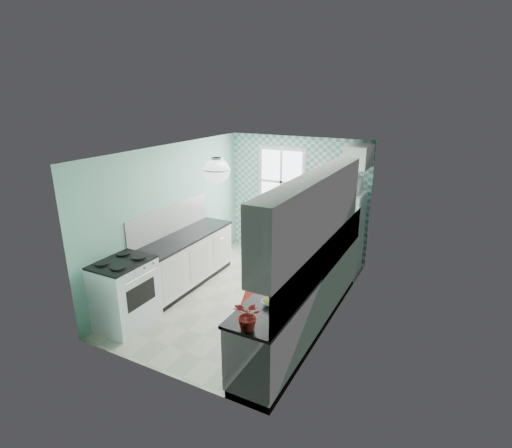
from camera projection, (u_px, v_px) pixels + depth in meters
The scene contains 26 objects.
floor at pixel (247, 297), 6.85m from camera, with size 3.00×4.40×0.02m, color beige.
ceiling at pixel (245, 149), 6.05m from camera, with size 3.00×4.40×0.02m, color white.
wall_back at pixel (298, 197), 8.30m from camera, with size 3.00×0.02×2.50m, color #82C2AC.
wall_front at pixel (153, 283), 4.59m from camera, with size 3.00×0.02×2.50m, color #82C2AC.
wall_left at pixel (172, 215), 7.11m from camera, with size 0.02×4.40×2.50m, color #82C2AC.
wall_right at pixel (337, 244), 5.78m from camera, with size 0.02×4.40×2.50m, color #82C2AC.
accent_wall at pixel (297, 197), 8.29m from camera, with size 3.00×0.01×2.50m, color #58ACA6.
window at pixel (281, 182), 8.32m from camera, with size 1.04×0.05×1.44m.
backsplash_right at pixel (327, 257), 5.47m from camera, with size 0.02×3.60×0.51m, color white.
backsplash_left at pixel (171, 219), 7.06m from camera, with size 0.02×2.15×0.51m, color white.
upper_cabinets_right at pixel (313, 210), 5.15m from camera, with size 0.33×3.20×0.90m, color white.
upper_cabinet_fridge at pixel (359, 156), 7.09m from camera, with size 0.40×0.74×0.40m, color white.
ceiling_light at pixel (217, 171), 5.44m from camera, with size 0.34×0.34×0.35m.
base_cabinets_right at pixel (305, 300), 5.84m from camera, with size 0.60×3.60×0.90m, color white.
countertop_right at pixel (305, 270), 5.70m from camera, with size 0.63×3.60×0.04m, color black.
base_cabinets_left at pixel (186, 261), 7.17m from camera, with size 0.60×2.15×0.90m, color white.
countertop_left at pixel (185, 237), 7.01m from camera, with size 0.63×2.15×0.04m, color black.
fridge at pixel (343, 232), 7.61m from camera, with size 0.68×0.68×1.57m.
stove at pixel (124, 292), 5.89m from camera, with size 0.67×0.84×1.01m.
sink at pixel (325, 250), 6.39m from camera, with size 0.56×0.47×0.53m.
rug at pixel (269, 290), 7.06m from camera, with size 0.80×1.14×0.02m, color #760001.
dish_towel at pixel (313, 264), 6.99m from camera, with size 0.02×0.27×0.40m, color #64B79C.
fruit_bowl at pixel (272, 303), 4.73m from camera, with size 0.24×0.24×0.06m, color white.
potted_plant at pixel (249, 316), 4.19m from camera, with size 0.31×0.27×0.34m, color #B51627.
soap_bottle at pixel (334, 239), 6.57m from camera, with size 0.09×0.09×0.19m, color #93A8AC.
microwave at pixel (346, 184), 7.32m from camera, with size 0.55×0.37×0.30m, color white.
Camera 1 is at (2.97, -5.32, 3.36)m, focal length 28.00 mm.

